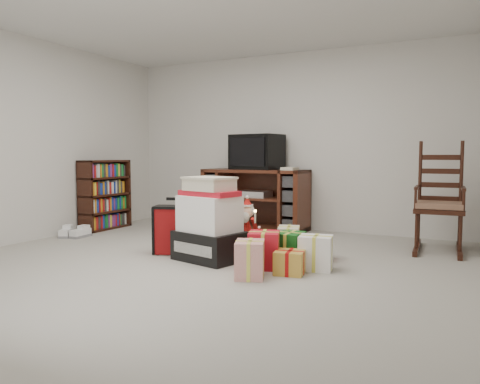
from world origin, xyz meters
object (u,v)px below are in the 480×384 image
red_suitcase (174,230)px  santa_figurine (247,232)px  teddy_bear (260,250)px  mrs_claus_figurine (200,226)px  crt_television (257,152)px  gift_cluster (289,252)px  rocking_chair (439,212)px  gift_pile (210,225)px  bookshelf (105,196)px  sneaker_pair (73,233)px  tv_stand (255,199)px

red_suitcase → santa_figurine: 0.79m
red_suitcase → teddy_bear: bearing=-21.4°
mrs_claus_figurine → crt_television: size_ratio=0.88×
red_suitcase → santa_figurine: size_ratio=0.99×
mrs_claus_figurine → crt_television: bearing=89.3°
red_suitcase → gift_cluster: red_suitcase is taller
teddy_bear → mrs_claus_figurine: bearing=156.4°
rocking_chair → gift_pile: bearing=-145.6°
bookshelf → sneaker_pair: size_ratio=2.51×
tv_stand → teddy_bear: size_ratio=4.71×
teddy_bear → tv_stand: bearing=116.3°
gift_pile → crt_television: crt_television is taller
red_suitcase → teddy_bear: red_suitcase is taller
sneaker_pair → crt_television: bearing=22.4°
santa_figurine → crt_television: bearing=111.2°
rocking_chair → santa_figurine: (-1.84, -1.09, -0.20)m
sneaker_pair → crt_television: crt_television is taller
gift_pile → mrs_claus_figurine: 0.64m
red_suitcase → crt_television: 2.09m
gift_pile → bookshelf: bearing=169.9°
bookshelf → rocking_chair: (4.40, 0.51, -0.04)m
mrs_claus_figurine → gift_pile: bearing=-49.0°
red_suitcase → gift_cluster: bearing=-19.4°
bookshelf → sneaker_pair: (0.11, -0.71, -0.42)m
red_suitcase → teddy_bear: (1.02, -0.02, -0.12)m
gift_cluster → teddy_bear: bearing=-172.1°
gift_pile → santa_figurine: bearing=81.5°
tv_stand → mrs_claus_figurine: tv_stand is taller
tv_stand → santa_figurine: bearing=-66.5°
red_suitcase → mrs_claus_figurine: bearing=58.9°
rocking_chair → teddy_bear: rocking_chair is taller
rocking_chair → teddy_bear: size_ratio=3.96×
bookshelf → red_suitcase: (1.87, -0.97, -0.21)m
mrs_claus_figurine → gift_cluster: (1.24, -0.37, -0.11)m
crt_television → sneaker_pair: bearing=-129.4°
mrs_claus_figurine → teddy_bear: bearing=-23.6°
red_suitcase → crt_television: (0.09, 1.91, 0.84)m
gift_pile → mrs_claus_figurine: (-0.42, 0.48, -0.11)m
bookshelf → red_suitcase: size_ratio=1.62×
rocking_chair → sneaker_pair: rocking_chair is taller
teddy_bear → gift_cluster: (0.29, 0.04, -0.00)m
rocking_chair → crt_television: 2.56m
teddy_bear → sneaker_pair: size_ratio=0.82×
bookshelf → sneaker_pair: bookshelf is taller
gift_pile → mrs_claus_figurine: size_ratio=1.27×
bookshelf → gift_pile: bearing=-24.1°
teddy_bear → crt_television: size_ratio=0.44×
tv_stand → santa_figurine: 1.65m
santa_figurine → sneaker_pair: 2.45m
gift_pile → santa_figurine: 0.52m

